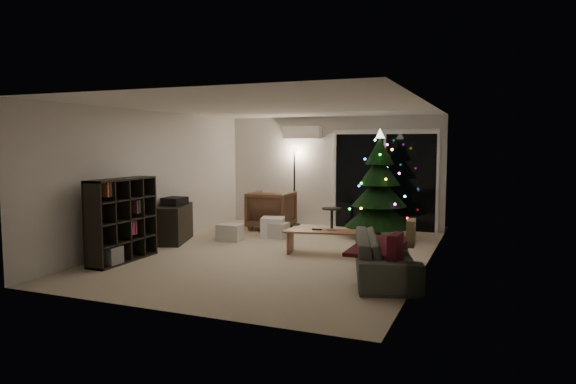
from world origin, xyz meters
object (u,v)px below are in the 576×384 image
object	(u,v)px
armchair	(271,210)
christmas_tree	(379,184)
media_cabinet	(175,223)
coffee_table	(325,243)
bookshelf	(114,219)
sofa	(386,256)

from	to	relation	value
armchair	christmas_tree	size ratio (longest dim) A/B	0.43
armchair	christmas_tree	world-z (taller)	christmas_tree
armchair	christmas_tree	distance (m)	2.55
armchair	christmas_tree	bearing A→B (deg)	171.12
media_cabinet	coffee_table	size ratio (longest dim) A/B	0.85
bookshelf	sofa	bearing A→B (deg)	11.92
sofa	christmas_tree	size ratio (longest dim) A/B	0.95
armchair	sofa	distance (m)	4.46
bookshelf	sofa	distance (m)	4.36
media_cabinet	christmas_tree	xyz separation A→B (m)	(3.58, 1.79, 0.74)
sofa	christmas_tree	xyz separation A→B (m)	(-0.72, 2.89, 0.79)
armchair	sofa	xyz separation A→B (m)	(3.17, -3.14, -0.12)
bookshelf	armchair	xyz separation A→B (m)	(1.13, 3.74, -0.25)
armchair	christmas_tree	xyz separation A→B (m)	(2.44, -0.25, 0.67)
bookshelf	media_cabinet	bearing A→B (deg)	94.04
coffee_table	christmas_tree	world-z (taller)	christmas_tree
media_cabinet	armchair	xyz separation A→B (m)	(1.13, 2.04, 0.07)
bookshelf	coffee_table	size ratio (longest dim) A/B	1.00
media_cabinet	armchair	world-z (taller)	armchair
bookshelf	coffee_table	bearing A→B (deg)	32.14
media_cabinet	armchair	distance (m)	2.33
media_cabinet	bookshelf	bearing A→B (deg)	-109.20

